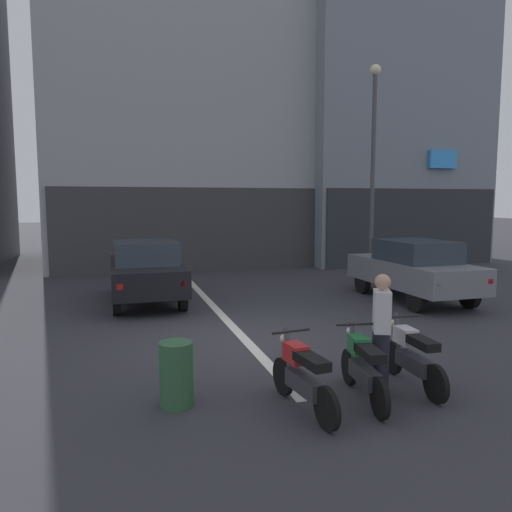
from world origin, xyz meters
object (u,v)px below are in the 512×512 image
Objects in this scene: car_black_crossing_near at (146,270)px; motorcycle_red_row_leftmost at (303,376)px; street_lamp at (373,153)px; person_by_motorcycles at (381,332)px; motorcycle_white_row_centre at (412,356)px; trash_bin at (176,374)px; car_grey_parked_kerbside at (413,268)px; car_white_down_street at (214,240)px; motorcycle_green_row_left_mid at (363,367)px.

car_black_crossing_near reaches higher than motorcycle_red_row_leftmost.
person_by_motorcycles is at bearing -118.54° from street_lamp.
street_lamp is at bearing 61.46° from person_by_motorcycles.
person_by_motorcycles is (-0.53, -0.03, 0.40)m from motorcycle_white_row_centre.
car_black_crossing_near is at bearing 115.09° from motorcycle_white_row_centre.
motorcycle_red_row_leftmost is 1.96× the size of trash_bin.
street_lamp reaches higher than trash_bin.
trash_bin is at bearing -132.39° from street_lamp.
trash_bin is at bearing -143.91° from car_grey_parked_kerbside.
car_grey_parked_kerbside is 2.46× the size of motorcycle_white_row_centre.
trash_bin is (-6.98, -5.09, -0.46)m from car_grey_parked_kerbside.
car_black_crossing_near reaches higher than trash_bin.
person_by_motorcycles is (-0.86, -16.21, -0.03)m from car_white_down_street.
street_lamp is (0.39, 2.98, 3.35)m from car_grey_parked_kerbside.
car_white_down_street is 0.61× the size of street_lamp.
street_lamp is (7.33, 1.30, 3.35)m from car_black_crossing_near.
motorcycle_green_row_left_mid and motorcycle_white_row_centre have the same top height.
motorcycle_red_row_leftmost is (-2.14, -16.50, -0.43)m from car_white_down_street.
person_by_motorcycles is (0.37, 0.19, 0.40)m from motorcycle_green_row_left_mid.
car_grey_parked_kerbside is 6.51m from motorcycle_white_row_centre.
motorcycle_red_row_leftmost is at bearing -173.92° from motorcycle_green_row_left_mid.
car_black_crossing_near is at bearing 111.40° from person_by_motorcycles.
car_grey_parked_kerbside is 4.50m from street_lamp.
car_grey_parked_kerbside is at bearing 46.19° from motorcycle_red_row_leftmost.
car_black_crossing_near is at bearing 89.73° from trash_bin.
motorcycle_green_row_left_mid is (0.91, 0.10, 0.00)m from motorcycle_red_row_leftmost.
car_black_crossing_near is 6.79m from trash_bin.
motorcycle_white_row_centre is at bearing -4.90° from trash_bin.
car_black_crossing_near is at bearing -111.71° from car_white_down_street.
car_black_crossing_near is 7.81m from motorcycle_white_row_centre.
street_lamp is 11.57m from trash_bin.
trash_bin is at bearing 173.64° from person_by_motorcycles.
car_white_down_street reaches higher than motorcycle_red_row_leftmost.
motorcycle_white_row_centre is (-4.03, -8.36, -3.78)m from street_lamp.
motorcycle_red_row_leftmost is (1.49, -7.37, -0.43)m from car_black_crossing_near.
car_black_crossing_near is at bearing -169.97° from street_lamp.
motorcycle_red_row_leftmost and motorcycle_green_row_left_mid have the same top height.
car_grey_parked_kerbside reaches higher than motorcycle_red_row_leftmost.
motorcycle_red_row_leftmost is 1.00× the size of motorcycle_green_row_left_mid.
motorcycle_red_row_leftmost is at bearing -170.21° from motorcycle_white_row_centre.
motorcycle_red_row_leftmost is at bearing -78.54° from car_black_crossing_near.
motorcycle_green_row_left_mid reaches higher than trash_bin.
car_white_down_street is 2.57× the size of motorcycle_green_row_left_mid.
street_lamp is 4.18× the size of person_by_motorcycles.
person_by_motorcycles is 1.96× the size of trash_bin.
car_black_crossing_near and car_grey_parked_kerbside have the same top height.
street_lamp reaches higher than car_white_down_street.
car_white_down_street is at bearing 86.98° from person_by_motorcycles.
car_black_crossing_near is 0.59× the size of street_lamp.
street_lamp reaches higher than motorcycle_green_row_left_mid.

